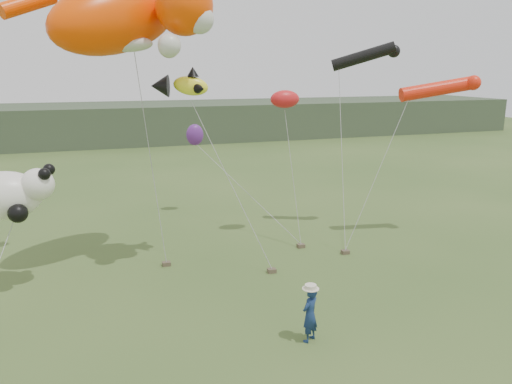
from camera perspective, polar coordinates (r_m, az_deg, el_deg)
ground at (r=15.91m, az=7.30°, el=-15.51°), size 120.00×120.00×0.00m
headland at (r=57.49m, az=-15.42°, el=7.54°), size 90.00×13.00×4.00m
festival_attendant at (r=15.00m, az=6.18°, el=-13.74°), size 0.74×0.67×1.69m
sandbag_anchors at (r=19.82m, az=-3.08°, el=-8.99°), size 14.15×5.19×0.16m
cat_kite at (r=19.44m, az=-14.10°, el=18.93°), size 7.32×5.32×3.74m
fish_kite at (r=19.96m, az=-8.75°, el=11.97°), size 2.39×1.56×1.18m
tube_kites at (r=24.31m, az=17.46°, el=12.70°), size 5.82×3.97×2.67m
panda_kite at (r=19.32m, az=-26.33°, el=-0.24°), size 3.00×1.94×1.86m
misc_kites at (r=24.58m, az=-1.63°, el=8.66°), size 4.27×5.84×3.08m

